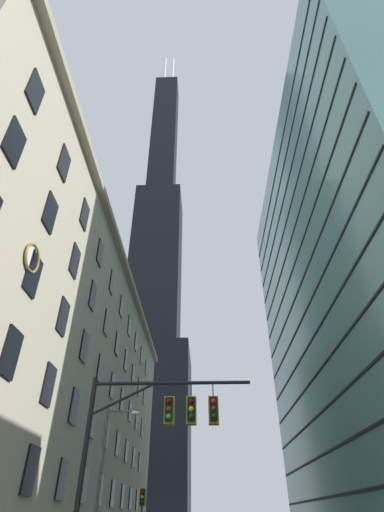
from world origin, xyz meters
TOP-DOWN VIEW (x-y plane):
  - station_building at (-19.59, 23.15)m, footprint 17.85×58.30m
  - dark_skyscraper at (-18.57, 98.74)m, footprint 24.10×24.10m
  - glass_office_midrise at (20.76, 32.18)m, footprint 19.63×55.49m
  - traffic_signal_mast at (-3.88, 2.48)m, footprint 6.60×0.63m
  - traffic_light_far_left at (-6.54, 17.11)m, footprint 0.40×0.63m
  - street_lamppost at (-8.09, 12.06)m, footprint 2.15×0.32m

SIDE VIEW (x-z plane):
  - traffic_light_far_left at x=-6.54m, z-range 1.22..4.82m
  - street_lamppost at x=-8.09m, z-range 0.86..8.52m
  - traffic_signal_mast at x=-3.88m, z-range 1.63..8.32m
  - station_building at x=-19.59m, z-range -0.02..25.85m
  - glass_office_midrise at x=20.76m, z-range 0.00..57.51m
  - dark_skyscraper at x=-18.57m, z-range -44.86..170.33m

